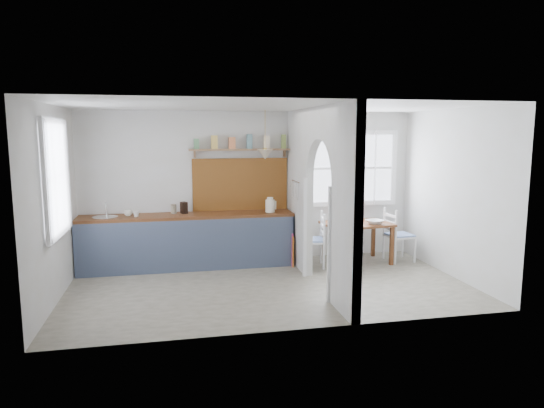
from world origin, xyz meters
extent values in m
cube|color=gray|center=(0.00, 0.00, 0.00)|extent=(5.80, 3.20, 0.01)
cube|color=silver|center=(0.00, 0.00, 2.60)|extent=(5.80, 3.20, 0.01)
cube|color=silver|center=(0.00, 1.60, 1.30)|extent=(5.80, 0.01, 2.60)
cube|color=silver|center=(0.00, -1.60, 1.30)|extent=(5.80, 0.01, 2.60)
cube|color=silver|center=(-2.90, 0.00, 1.30)|extent=(0.01, 3.20, 2.60)
cube|color=silver|center=(2.90, 0.00, 1.30)|extent=(0.01, 3.20, 2.60)
cube|color=silver|center=(0.70, -1.20, 1.30)|extent=(0.12, 0.80, 2.60)
cube|color=silver|center=(0.70, 1.00, 1.30)|extent=(0.12, 1.20, 2.60)
cube|color=silver|center=(0.70, -0.20, 2.08)|extent=(0.12, 1.20, 1.05)
cube|color=#59321A|center=(-1.13, 1.30, 0.88)|extent=(3.50, 0.60, 0.05)
cube|color=#4C586A|center=(-1.13, 1.01, 0.42)|extent=(3.50, 0.03, 0.85)
cube|color=black|center=(-1.13, 1.35, 0.42)|extent=(3.46, 0.45, 0.85)
cylinder|color=silver|center=(-2.43, 1.30, 0.89)|extent=(0.40, 0.40, 0.02)
cube|color=brown|center=(-0.20, 1.58, 1.35)|extent=(1.65, 0.03, 0.90)
cube|color=brown|center=(-0.20, 1.49, 1.95)|extent=(1.75, 0.20, 0.03)
cube|color=#4A8152|center=(-0.95, 1.49, 2.06)|extent=(0.09, 0.09, 0.18)
cube|color=gold|center=(-0.65, 1.49, 2.06)|extent=(0.09, 0.09, 0.18)
cube|color=#C66A38|center=(-0.35, 1.49, 2.06)|extent=(0.09, 0.09, 0.18)
cube|color=slate|center=(-0.06, 1.49, 2.06)|extent=(0.09, 0.09, 0.18)
cube|color=beige|center=(0.24, 1.49, 2.06)|extent=(0.09, 0.09, 0.18)
cube|color=olive|center=(0.54, 1.49, 2.06)|extent=(0.09, 0.09, 0.18)
cone|color=beige|center=(0.15, 1.15, 1.88)|extent=(0.26, 0.26, 0.16)
cylinder|color=silver|center=(0.61, 0.90, 1.45)|extent=(0.02, 0.50, 0.02)
imported|color=silver|center=(-1.94, 1.23, 0.95)|extent=(0.10, 0.10, 0.09)
imported|color=white|center=(-2.07, 1.34, 0.95)|extent=(0.16, 0.16, 0.10)
cube|color=black|center=(-1.18, 1.39, 1.00)|extent=(0.13, 0.15, 0.19)
cylinder|color=#7D735D|center=(-1.35, 1.42, 0.98)|extent=(0.12, 0.12, 0.15)
cube|color=#D53B82|center=(0.58, 0.99, 0.28)|extent=(0.02, 0.03, 0.58)
cube|color=#CE6724|center=(0.58, 0.93, 0.25)|extent=(0.02, 0.03, 0.55)
imported|color=white|center=(1.98, 0.84, 0.74)|extent=(0.37, 0.37, 0.07)
imported|color=#5B8D5A|center=(1.60, 0.90, 0.75)|extent=(0.12, 0.12, 0.09)
cylinder|color=#2F2D2D|center=(1.31, 0.90, 0.71)|extent=(0.19, 0.19, 0.01)
imported|color=#623D7E|center=(1.81, 1.16, 0.78)|extent=(0.17, 0.17, 0.16)
camera|label=1|loc=(-1.38, -6.70, 2.23)|focal=32.00mm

